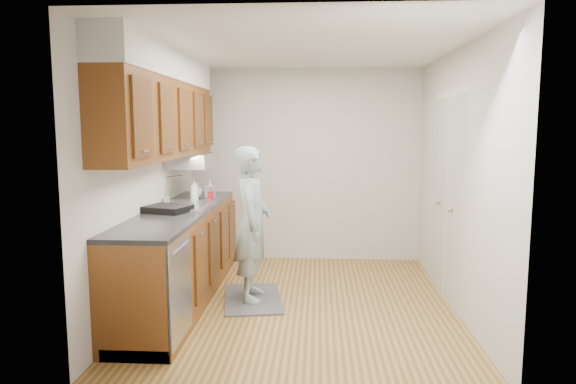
# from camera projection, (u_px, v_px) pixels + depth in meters

# --- Properties ---
(floor) EXTENTS (3.50, 3.50, 0.00)m
(floor) POSITION_uv_depth(u_px,v_px,m) (299.00, 303.00, 5.14)
(floor) COLOR #A57E3E
(floor) RESTS_ON ground
(ceiling) EXTENTS (3.50, 3.50, 0.00)m
(ceiling) POSITION_uv_depth(u_px,v_px,m) (300.00, 47.00, 4.83)
(ceiling) COLOR white
(ceiling) RESTS_ON wall_left
(wall_left) EXTENTS (0.02, 3.50, 2.50)m
(wall_left) POSITION_uv_depth(u_px,v_px,m) (148.00, 178.00, 5.07)
(wall_left) COLOR beige
(wall_left) RESTS_ON floor
(wall_right) EXTENTS (0.02, 3.50, 2.50)m
(wall_right) POSITION_uv_depth(u_px,v_px,m) (456.00, 180.00, 4.90)
(wall_right) COLOR beige
(wall_right) RESTS_ON floor
(wall_back) EXTENTS (3.00, 0.02, 2.50)m
(wall_back) POSITION_uv_depth(u_px,v_px,m) (305.00, 165.00, 6.72)
(wall_back) COLOR beige
(wall_back) RESTS_ON floor
(counter) EXTENTS (0.64, 2.80, 1.30)m
(counter) POSITION_uv_depth(u_px,v_px,m) (180.00, 253.00, 5.15)
(counter) COLOR brown
(counter) RESTS_ON floor
(upper_cabinets) EXTENTS (0.47, 2.80, 1.21)m
(upper_cabinets) POSITION_uv_depth(u_px,v_px,m) (164.00, 107.00, 5.02)
(upper_cabinets) COLOR brown
(upper_cabinets) RESTS_ON wall_left
(closet_door) EXTENTS (0.02, 1.22, 2.05)m
(closet_door) POSITION_uv_depth(u_px,v_px,m) (446.00, 199.00, 5.22)
(closet_door) COLOR silver
(closet_door) RESTS_ON wall_right
(floor_mat) EXTENTS (0.71, 1.03, 0.02)m
(floor_mat) POSITION_uv_depth(u_px,v_px,m) (253.00, 299.00, 5.24)
(floor_mat) COLOR #5B5B5D
(floor_mat) RESTS_ON floor
(person) EXTENTS (0.44, 0.64, 1.75)m
(person) POSITION_uv_depth(u_px,v_px,m) (252.00, 213.00, 5.13)
(person) COLOR #90A6AF
(person) RESTS_ON floor_mat
(soap_bottle_a) EXTENTS (0.11, 0.11, 0.24)m
(soap_bottle_a) POSITION_uv_depth(u_px,v_px,m) (195.00, 190.00, 5.67)
(soap_bottle_a) COLOR silver
(soap_bottle_a) RESTS_ON counter
(soap_bottle_b) EXTENTS (0.13, 0.13, 0.20)m
(soap_bottle_b) POSITION_uv_depth(u_px,v_px,m) (210.00, 189.00, 5.92)
(soap_bottle_b) COLOR silver
(soap_bottle_b) RESTS_ON counter
(soap_bottle_c) EXTENTS (0.19, 0.19, 0.19)m
(soap_bottle_c) POSITION_uv_depth(u_px,v_px,m) (196.00, 189.00, 5.92)
(soap_bottle_c) COLOR silver
(soap_bottle_c) RESTS_ON counter
(soda_can) EXTENTS (0.07, 0.07, 0.11)m
(soda_can) POSITION_uv_depth(u_px,v_px,m) (211.00, 196.00, 5.64)
(soda_can) COLOR red
(soda_can) RESTS_ON counter
(steel_can) EXTENTS (0.08, 0.08, 0.13)m
(steel_can) POSITION_uv_depth(u_px,v_px,m) (212.00, 192.00, 5.88)
(steel_can) COLOR #A5A5AA
(steel_can) RESTS_ON counter
(dish_rack) EXTENTS (0.48, 0.44, 0.06)m
(dish_rack) POSITION_uv_depth(u_px,v_px,m) (168.00, 209.00, 4.93)
(dish_rack) COLOR black
(dish_rack) RESTS_ON counter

